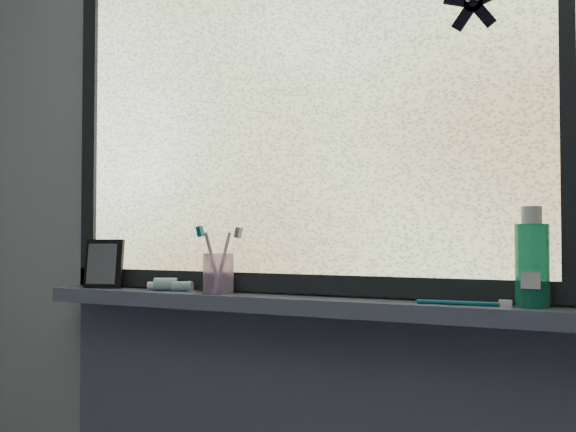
# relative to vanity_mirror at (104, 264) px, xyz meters

# --- Properties ---
(wall_back) EXTENTS (3.00, 0.01, 2.50)m
(wall_back) POSITION_rel_vanity_mirror_xyz_m (0.67, 0.08, 0.16)
(wall_back) COLOR #9EA3A8
(wall_back) RESTS_ON ground
(windowsill) EXTENTS (1.62, 0.14, 0.04)m
(windowsill) POSITION_rel_vanity_mirror_xyz_m (0.67, 0.00, -0.09)
(windowsill) COLOR #53566F
(windowsill) RESTS_ON wall_back
(window_pane) EXTENTS (1.50, 0.01, 1.00)m
(window_pane) POSITION_rel_vanity_mirror_xyz_m (0.67, 0.06, 0.44)
(window_pane) COLOR silver
(window_pane) RESTS_ON wall_back
(frame_bottom) EXTENTS (1.60, 0.03, 0.05)m
(frame_bottom) POSITION_rel_vanity_mirror_xyz_m (0.67, 0.05, -0.04)
(frame_bottom) COLOR black
(frame_bottom) RESTS_ON windowsill
(frame_left) EXTENTS (0.05, 0.03, 1.10)m
(frame_left) POSITION_rel_vanity_mirror_xyz_m (-0.10, 0.05, 0.44)
(frame_left) COLOR black
(frame_left) RESTS_ON wall_back
(frame_mullion) EXTENTS (0.03, 0.03, 1.00)m
(frame_mullion) POSITION_rel_vanity_mirror_xyz_m (1.27, 0.05, 0.44)
(frame_mullion) COLOR black
(frame_mullion) RESTS_ON wall_back
(starfish_sticker) EXTENTS (0.15, 0.02, 0.15)m
(starfish_sticker) POSITION_rel_vanity_mirror_xyz_m (1.07, 0.04, 0.63)
(starfish_sticker) COLOR black
(starfish_sticker) RESTS_ON window_pane
(vanity_mirror) EXTENTS (0.13, 0.09, 0.14)m
(vanity_mirror) POSITION_rel_vanity_mirror_xyz_m (0.00, 0.00, 0.00)
(vanity_mirror) COLOR black
(vanity_mirror) RESTS_ON windowsill
(toothpaste_tube) EXTENTS (0.20, 0.11, 0.04)m
(toothpaste_tube) POSITION_rel_vanity_mirror_xyz_m (0.24, 0.00, -0.05)
(toothpaste_tube) COLOR silver
(toothpaste_tube) RESTS_ON windowsill
(toothbrush_cup) EXTENTS (0.08, 0.08, 0.11)m
(toothbrush_cup) POSITION_rel_vanity_mirror_xyz_m (0.41, -0.01, -0.02)
(toothbrush_cup) COLOR #D3A9DF
(toothbrush_cup) RESTS_ON windowsill
(toothbrush_lying) EXTENTS (0.23, 0.04, 0.01)m
(toothbrush_lying) POSITION_rel_vanity_mirror_xyz_m (1.04, -0.02, -0.06)
(toothbrush_lying) COLOR #0B586B
(toothbrush_lying) RESTS_ON windowsill
(mouthwash_bottle) EXTENTS (0.09, 0.09, 0.18)m
(mouthwash_bottle) POSITION_rel_vanity_mirror_xyz_m (1.20, 0.01, 0.04)
(mouthwash_bottle) COLOR #1C946D
(mouthwash_bottle) RESTS_ON windowsill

